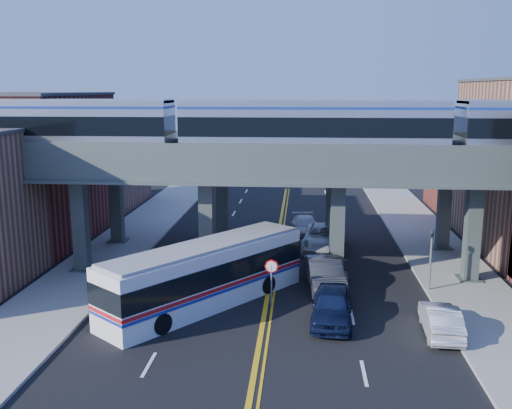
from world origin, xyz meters
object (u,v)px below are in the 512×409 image
car_lane_b (325,275)px  car_parked_curb (441,320)px  stop_sign (272,275)px  car_lane_c (324,238)px  car_lane_a (332,306)px  car_lane_d (306,226)px  transit_train (312,126)px  traffic_signal (431,253)px  transit_bus (206,275)px

car_lane_b → car_parked_curb: bearing=-53.8°
stop_sign → car_lane_c: size_ratio=0.42×
car_lane_a → car_parked_curb: size_ratio=1.14×
car_lane_a → stop_sign: bearing=154.3°
car_parked_curb → car_lane_d: bearing=-67.5°
stop_sign → car_parked_curb: stop_sign is taller
stop_sign → car_parked_curb: (8.20, -2.82, -1.03)m
transit_train → traffic_signal: transit_train is taller
transit_bus → car_lane_a: bearing=-67.0°
stop_sign → car_parked_curb: 8.73m
transit_train → car_parked_curb: bearing=-52.0°
car_lane_d → car_parked_curb: car_lane_d is taller
traffic_signal → car_parked_curb: traffic_signal is taller
transit_train → car_parked_curb: 13.11m
car_lane_d → car_lane_c: bearing=-77.8°
car_lane_b → transit_train: bearing=104.9°
transit_train → transit_bus: (-5.60, -4.98, -7.63)m
stop_sign → car_lane_a: (3.13, -1.80, -0.90)m
traffic_signal → car_lane_c: bearing=124.1°
car_lane_b → car_parked_curb: car_lane_b is taller
transit_bus → transit_train: bearing=-10.1°
car_lane_a → transit_bus: bearing=169.0°
car_lane_a → car_lane_c: bearing=94.0°
car_parked_curb → traffic_signal: bearing=-93.5°
transit_bus → car_lane_a: 6.93m
stop_sign → car_lane_b: (2.93, 2.87, -0.86)m
stop_sign → car_lane_d: bearing=83.0°
car_lane_b → car_lane_c: 8.59m
transit_train → traffic_signal: bearing=-16.4°
transit_bus → car_lane_b: bearing=-27.8°
car_lane_b → car_lane_c: size_ratio=0.86×
transit_train → traffic_signal: 9.96m
transit_train → stop_sign: bearing=-112.7°
stop_sign → car_lane_d: stop_sign is taller
transit_bus → car_lane_b: transit_bus is taller
transit_train → car_lane_a: transit_train is taller
car_lane_d → traffic_signal: bearing=-66.5°
stop_sign → traffic_signal: (8.90, 3.00, 0.54)m
transit_train → car_lane_d: transit_train is taller
car_parked_curb → transit_train: bearing=-48.7°
car_lane_b → car_parked_curb: 7.76m
stop_sign → transit_train: bearing=67.3°
traffic_signal → car_lane_b: 6.13m
car_lane_a → car_lane_c: 13.25m
traffic_signal → car_lane_d: size_ratio=0.81×
car_parked_curb → car_lane_a: bearing=-8.0°
transit_train → traffic_signal: (6.81, -2.00, -6.99)m
transit_bus → car_parked_curb: (11.71, -2.83, -0.94)m
car_lane_c → car_lane_d: 4.15m
transit_train → car_lane_b: (0.84, -2.13, -8.39)m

